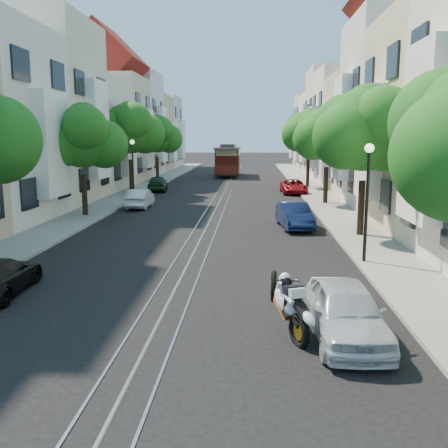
# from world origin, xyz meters

# --- Properties ---
(ground) EXTENTS (200.00, 200.00, 0.00)m
(ground) POSITION_xyz_m (0.00, 28.00, 0.00)
(ground) COLOR black
(ground) RESTS_ON ground
(sidewalk_east) EXTENTS (2.50, 80.00, 0.12)m
(sidewalk_east) POSITION_xyz_m (7.25, 28.00, 0.06)
(sidewalk_east) COLOR gray
(sidewalk_east) RESTS_ON ground
(sidewalk_west) EXTENTS (2.50, 80.00, 0.12)m
(sidewalk_west) POSITION_xyz_m (-7.25, 28.00, 0.06)
(sidewalk_west) COLOR gray
(sidewalk_west) RESTS_ON ground
(rail_left) EXTENTS (0.06, 80.00, 0.02)m
(rail_left) POSITION_xyz_m (-0.55, 28.00, 0.01)
(rail_left) COLOR gray
(rail_left) RESTS_ON ground
(rail_slot) EXTENTS (0.06, 80.00, 0.02)m
(rail_slot) POSITION_xyz_m (0.00, 28.00, 0.01)
(rail_slot) COLOR gray
(rail_slot) RESTS_ON ground
(rail_right) EXTENTS (0.06, 80.00, 0.02)m
(rail_right) POSITION_xyz_m (0.55, 28.00, 0.01)
(rail_right) COLOR gray
(rail_right) RESTS_ON ground
(lane_line) EXTENTS (0.08, 80.00, 0.01)m
(lane_line) POSITION_xyz_m (0.00, 28.00, 0.00)
(lane_line) COLOR tan
(lane_line) RESTS_ON ground
(townhouses_east) EXTENTS (7.75, 72.00, 12.00)m
(townhouses_east) POSITION_xyz_m (11.87, 27.91, 5.18)
(townhouses_east) COLOR beige
(townhouses_east) RESTS_ON ground
(townhouses_west) EXTENTS (7.75, 72.00, 11.76)m
(townhouses_west) POSITION_xyz_m (-11.87, 27.91, 5.08)
(townhouses_west) COLOR silver
(townhouses_west) RESTS_ON ground
(tree_e_b) EXTENTS (4.93, 4.08, 6.68)m
(tree_e_b) POSITION_xyz_m (7.26, 8.98, 4.73)
(tree_e_b) COLOR black
(tree_e_b) RESTS_ON ground
(tree_e_c) EXTENTS (4.84, 3.99, 6.52)m
(tree_e_c) POSITION_xyz_m (7.26, 19.98, 4.60)
(tree_e_c) COLOR black
(tree_e_c) RESTS_ON ground
(tree_e_d) EXTENTS (5.01, 4.16, 6.85)m
(tree_e_d) POSITION_xyz_m (7.26, 30.98, 4.87)
(tree_e_d) COLOR black
(tree_e_d) RESTS_ON ground
(tree_w_b) EXTENTS (4.72, 3.87, 6.27)m
(tree_w_b) POSITION_xyz_m (-7.14, 13.98, 4.40)
(tree_w_b) COLOR black
(tree_w_b) RESTS_ON ground
(tree_w_c) EXTENTS (5.13, 4.28, 7.09)m
(tree_w_c) POSITION_xyz_m (-7.14, 24.98, 5.07)
(tree_w_c) COLOR black
(tree_w_c) RESTS_ON ground
(tree_w_d) EXTENTS (4.84, 3.99, 6.52)m
(tree_w_d) POSITION_xyz_m (-7.14, 35.98, 4.60)
(tree_w_d) COLOR black
(tree_w_d) RESTS_ON ground
(lamp_east) EXTENTS (0.32, 0.32, 4.16)m
(lamp_east) POSITION_xyz_m (6.30, 4.00, 2.85)
(lamp_east) COLOR black
(lamp_east) RESTS_ON ground
(lamp_west) EXTENTS (0.32, 0.32, 4.16)m
(lamp_west) POSITION_xyz_m (-6.30, 22.00, 2.85)
(lamp_west) COLOR black
(lamp_west) RESTS_ON ground
(sportbike_rider) EXTENTS (0.91, 2.03, 1.46)m
(sportbike_rider) POSITION_xyz_m (3.12, -2.69, 0.82)
(sportbike_rider) COLOR black
(sportbike_rider) RESTS_ON ground
(cable_car) EXTENTS (2.72, 8.66, 3.33)m
(cable_car) POSITION_xyz_m (-0.50, 43.80, 1.97)
(cable_car) COLOR black
(cable_car) RESTS_ON ground
(parked_car_e_near) EXTENTS (1.65, 3.85, 1.30)m
(parked_car_e_near) POSITION_xyz_m (4.40, -2.78, 0.65)
(parked_car_e_near) COLOR silver
(parked_car_e_near) RESTS_ON ground
(parked_car_e_mid) EXTENTS (1.78, 3.99, 1.27)m
(parked_car_e_mid) POSITION_xyz_m (4.40, 11.08, 0.64)
(parked_car_e_mid) COLOR #0C183D
(parked_car_e_mid) RESTS_ON ground
(parked_car_e_far) EXTENTS (2.06, 4.17, 1.14)m
(parked_car_e_far) POSITION_xyz_m (5.60, 26.33, 0.57)
(parked_car_e_far) COLOR maroon
(parked_car_e_far) RESTS_ON ground
(parked_car_w_mid) EXTENTS (1.37, 3.70, 1.21)m
(parked_car_w_mid) POSITION_xyz_m (-4.91, 17.79, 0.61)
(parked_car_w_mid) COLOR silver
(parked_car_w_mid) RESTS_ON ground
(parked_car_w_far) EXTENTS (1.98, 3.96, 1.30)m
(parked_car_w_far) POSITION_xyz_m (-5.60, 27.57, 0.65)
(parked_car_w_far) COLOR #13311C
(parked_car_w_far) RESTS_ON ground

